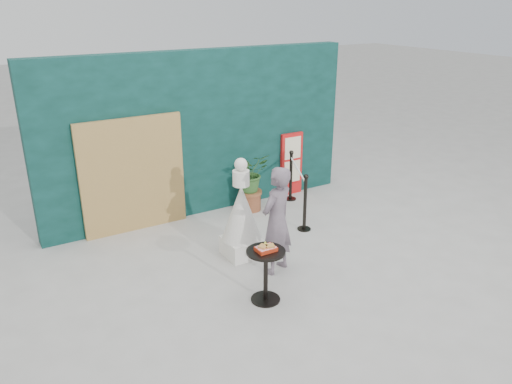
# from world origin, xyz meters

# --- Properties ---
(ground) EXTENTS (60.00, 60.00, 0.00)m
(ground) POSITION_xyz_m (0.00, 0.00, 0.00)
(ground) COLOR #ADAAA5
(ground) RESTS_ON ground
(back_wall) EXTENTS (6.00, 0.30, 3.00)m
(back_wall) POSITION_xyz_m (0.00, 3.15, 1.50)
(back_wall) COLOR black
(back_wall) RESTS_ON ground
(bamboo_fence) EXTENTS (1.80, 0.08, 2.00)m
(bamboo_fence) POSITION_xyz_m (-1.40, 2.94, 1.00)
(bamboo_fence) COLOR tan
(bamboo_fence) RESTS_ON ground
(woman) EXTENTS (0.70, 0.58, 1.63)m
(woman) POSITION_xyz_m (-0.09, 0.47, 0.82)
(woman) COLOR slate
(woman) RESTS_ON ground
(menu_board) EXTENTS (0.50, 0.07, 1.30)m
(menu_board) POSITION_xyz_m (1.90, 2.95, 0.65)
(menu_board) COLOR red
(menu_board) RESTS_ON ground
(statue) EXTENTS (0.63, 0.63, 1.61)m
(statue) POSITION_xyz_m (-0.29, 1.15, 0.66)
(statue) COLOR white
(statue) RESTS_ON ground
(cafe_table) EXTENTS (0.52, 0.52, 0.75)m
(cafe_table) POSITION_xyz_m (-0.64, -0.13, 0.50)
(cafe_table) COLOR black
(cafe_table) RESTS_ON ground
(food_basket) EXTENTS (0.26, 0.19, 0.11)m
(food_basket) POSITION_xyz_m (-0.64, -0.12, 0.79)
(food_basket) COLOR #AF2B12
(food_basket) RESTS_ON cafe_table
(planter) EXTENTS (0.66, 0.57, 1.13)m
(planter) POSITION_xyz_m (0.75, 2.66, 0.65)
(planter) COLOR brown
(planter) RESTS_ON ground
(stanchion_barrier) EXTENTS (0.84, 1.54, 1.03)m
(stanchion_barrier) POSITION_xyz_m (1.41, 2.05, 0.49)
(stanchion_barrier) COLOR black
(stanchion_barrier) RESTS_ON ground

